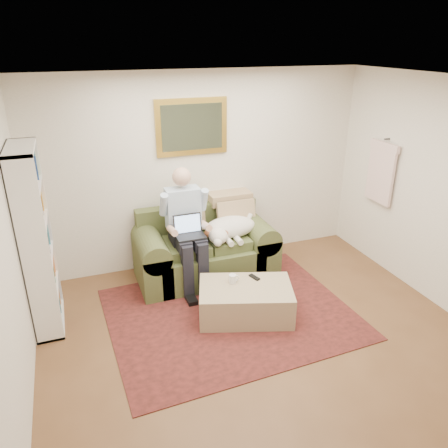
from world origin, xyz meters
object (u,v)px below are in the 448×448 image
sofa (205,254)px  seated_man (188,231)px  sleeping_dog (230,227)px  ottoman (245,301)px  laptop (189,230)px  bookshelf (36,241)px  coffee_mug (232,279)px

sofa → seated_man: 0.55m
sleeping_dog → ottoman: (-0.18, -0.97, -0.50)m
seated_man → laptop: seated_man is taller
laptop → sleeping_dog: laptop is taller
bookshelf → coffee_mug: bearing=-14.2°
seated_man → laptop: (0.00, -0.07, 0.04)m
seated_man → sofa: bearing=31.5°
seated_man → bookshelf: (-1.69, -0.25, 0.25)m
seated_man → ottoman: seated_man is taller
sofa → ottoman: 1.07m
sofa → ottoman: size_ratio=1.73×
sleeping_dog → coffee_mug: (-0.29, -0.83, -0.26)m
seated_man → coffee_mug: (0.31, -0.75, -0.33)m
sofa → sleeping_dog: size_ratio=2.43×
laptop → ottoman: (0.41, -0.82, -0.60)m
sofa → sleeping_dog: sofa is taller
seated_man → bookshelf: size_ratio=0.75×
sofa → seated_man: bearing=-148.5°
sofa → ottoman: (0.14, -1.06, -0.12)m
seated_man → bookshelf: 1.73m
seated_man → coffee_mug: size_ratio=15.09×
seated_man → sleeping_dog: bearing=7.1°
laptop → ottoman: bearing=-63.4°
seated_man → ottoman: 1.14m
sleeping_dog → bookshelf: size_ratio=0.37×
seated_man → laptop: bearing=-90.0°
sofa → sleeping_dog: bearing=-15.7°
sleeping_dog → ottoman: size_ratio=0.71×
seated_man → laptop: 0.08m
sofa → laptop: (-0.27, -0.23, 0.48)m
sofa → bookshelf: bookshelf is taller
sofa → seated_man: size_ratio=1.19×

